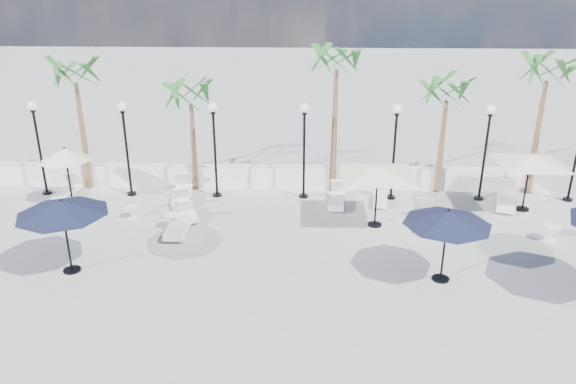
{
  "coord_description": "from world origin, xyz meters",
  "views": [
    {
      "loc": [
        0.09,
        -14.39,
        8.72
      ],
      "look_at": [
        -0.52,
        3.34,
        1.5
      ],
      "focal_mm": 35.0,
      "sensor_mm": 36.0,
      "label": 1
    }
  ],
  "objects_px": {
    "parasol_navy_left": "(62,208)",
    "parasol_cream_sq_b": "(531,155)",
    "lounger_4": "(337,199)",
    "lounger_2": "(182,192)",
    "lounger_5": "(425,219)",
    "lounger_7": "(507,200)",
    "parasol_cream_sq_a": "(378,166)",
    "parasol_cream_small": "(65,155)",
    "lounger_3": "(179,224)",
    "lounger_0": "(67,191)",
    "parasol_navy_mid": "(448,218)",
    "lounger_6": "(380,197)",
    "lounger_1": "(184,209)"
  },
  "relations": [
    {
      "from": "lounger_4",
      "to": "lounger_2",
      "type": "bearing_deg",
      "value": -178.09
    },
    {
      "from": "parasol_cream_sq_b",
      "to": "lounger_0",
      "type": "bearing_deg",
      "value": 177.86
    },
    {
      "from": "lounger_2",
      "to": "lounger_3",
      "type": "bearing_deg",
      "value": -87.0
    },
    {
      "from": "lounger_3",
      "to": "lounger_4",
      "type": "xyz_separation_m",
      "value": [
        5.64,
        2.55,
        -0.03
      ]
    },
    {
      "from": "lounger_2",
      "to": "parasol_navy_mid",
      "type": "relative_size",
      "value": 0.83
    },
    {
      "from": "lounger_6",
      "to": "lounger_4",
      "type": "bearing_deg",
      "value": -165.13
    },
    {
      "from": "lounger_6",
      "to": "lounger_2",
      "type": "bearing_deg",
      "value": -174.69
    },
    {
      "from": "parasol_navy_left",
      "to": "parasol_navy_mid",
      "type": "xyz_separation_m",
      "value": [
        11.18,
        -0.13,
        -0.1
      ]
    },
    {
      "from": "lounger_5",
      "to": "lounger_2",
      "type": "bearing_deg",
      "value": 169.99
    },
    {
      "from": "parasol_cream_small",
      "to": "lounger_2",
      "type": "bearing_deg",
      "value": 9.7
    },
    {
      "from": "lounger_2",
      "to": "parasol_cream_sq_a",
      "type": "distance_m",
      "value": 8.03
    },
    {
      "from": "lounger_1",
      "to": "parasol_cream_sq_b",
      "type": "bearing_deg",
      "value": -17.18
    },
    {
      "from": "lounger_0",
      "to": "parasol_navy_mid",
      "type": "distance_m",
      "value": 15.02
    },
    {
      "from": "lounger_5",
      "to": "lounger_6",
      "type": "relative_size",
      "value": 1.18
    },
    {
      "from": "lounger_4",
      "to": "lounger_6",
      "type": "xyz_separation_m",
      "value": [
        1.72,
        0.25,
        -0.03
      ]
    },
    {
      "from": "lounger_0",
      "to": "lounger_5",
      "type": "height_order",
      "value": "lounger_5"
    },
    {
      "from": "parasol_cream_sq_a",
      "to": "lounger_0",
      "type": "bearing_deg",
      "value": 169.39
    },
    {
      "from": "lounger_5",
      "to": "lounger_6",
      "type": "bearing_deg",
      "value": 127.02
    },
    {
      "from": "lounger_7",
      "to": "lounger_5",
      "type": "bearing_deg",
      "value": -132.97
    },
    {
      "from": "lounger_5",
      "to": "lounger_7",
      "type": "bearing_deg",
      "value": 31.79
    },
    {
      "from": "parasol_cream_sq_a",
      "to": "lounger_2",
      "type": "bearing_deg",
      "value": 163.01
    },
    {
      "from": "lounger_2",
      "to": "parasol_navy_left",
      "type": "distance_m",
      "value": 6.51
    },
    {
      "from": "lounger_5",
      "to": "parasol_navy_left",
      "type": "xyz_separation_m",
      "value": [
        -11.43,
        -3.62,
        1.87
      ]
    },
    {
      "from": "parasol_navy_left",
      "to": "lounger_2",
      "type": "bearing_deg",
      "value": 69.44
    },
    {
      "from": "lounger_4",
      "to": "parasol_cream_small",
      "type": "distance_m",
      "value": 10.5
    },
    {
      "from": "parasol_navy_left",
      "to": "parasol_cream_sq_b",
      "type": "distance_m",
      "value": 16.28
    },
    {
      "from": "lounger_3",
      "to": "parasol_cream_sq_b",
      "type": "xyz_separation_m",
      "value": [
        12.73,
        2.29,
        1.92
      ]
    },
    {
      "from": "parasol_cream_sq_b",
      "to": "lounger_7",
      "type": "bearing_deg",
      "value": 147.0
    },
    {
      "from": "lounger_4",
      "to": "parasol_cream_sq_b",
      "type": "relative_size",
      "value": 0.41
    },
    {
      "from": "lounger_4",
      "to": "lounger_6",
      "type": "distance_m",
      "value": 1.74
    },
    {
      "from": "lounger_2",
      "to": "lounger_5",
      "type": "distance_m",
      "value": 9.5
    },
    {
      "from": "lounger_5",
      "to": "parasol_navy_mid",
      "type": "height_order",
      "value": "parasol_navy_mid"
    },
    {
      "from": "lounger_5",
      "to": "parasol_cream_small",
      "type": "distance_m",
      "value": 13.63
    },
    {
      "from": "lounger_6",
      "to": "lounger_0",
      "type": "bearing_deg",
      "value": -174.25
    },
    {
      "from": "parasol_navy_mid",
      "to": "lounger_1",
      "type": "bearing_deg",
      "value": 153.39
    },
    {
      "from": "parasol_navy_mid",
      "to": "lounger_4",
      "type": "bearing_deg",
      "value": 117.04
    },
    {
      "from": "parasol_cream_sq_a",
      "to": "parasol_cream_small",
      "type": "relative_size",
      "value": 2.13
    },
    {
      "from": "lounger_2",
      "to": "parasol_cream_sq_b",
      "type": "bearing_deg",
      "value": -9.83
    },
    {
      "from": "lounger_2",
      "to": "parasol_cream_sq_a",
      "type": "xyz_separation_m",
      "value": [
        7.43,
        -2.27,
        2.0
      ]
    },
    {
      "from": "lounger_1",
      "to": "lounger_7",
      "type": "xyz_separation_m",
      "value": [
        12.31,
        1.33,
        0.0
      ]
    },
    {
      "from": "lounger_0",
      "to": "parasol_navy_mid",
      "type": "relative_size",
      "value": 0.73
    },
    {
      "from": "lounger_3",
      "to": "lounger_7",
      "type": "height_order",
      "value": "lounger_3"
    },
    {
      "from": "parasol_cream_sq_a",
      "to": "lounger_7",
      "type": "bearing_deg",
      "value": 20.08
    },
    {
      "from": "parasol_navy_left",
      "to": "parasol_cream_small",
      "type": "bearing_deg",
      "value": 111.36
    },
    {
      "from": "lounger_2",
      "to": "lounger_5",
      "type": "bearing_deg",
      "value": -20.41
    },
    {
      "from": "lounger_3",
      "to": "parasol_navy_left",
      "type": "distance_m",
      "value": 4.36
    },
    {
      "from": "lounger_3",
      "to": "parasol_navy_left",
      "type": "bearing_deg",
      "value": -132.16
    },
    {
      "from": "parasol_navy_left",
      "to": "parasol_cream_sq_a",
      "type": "distance_m",
      "value": 10.27
    },
    {
      "from": "lounger_1",
      "to": "parasol_navy_mid",
      "type": "height_order",
      "value": "parasol_navy_mid"
    },
    {
      "from": "lounger_0",
      "to": "parasol_cream_sq_a",
      "type": "height_order",
      "value": "parasol_cream_sq_a"
    }
  ]
}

